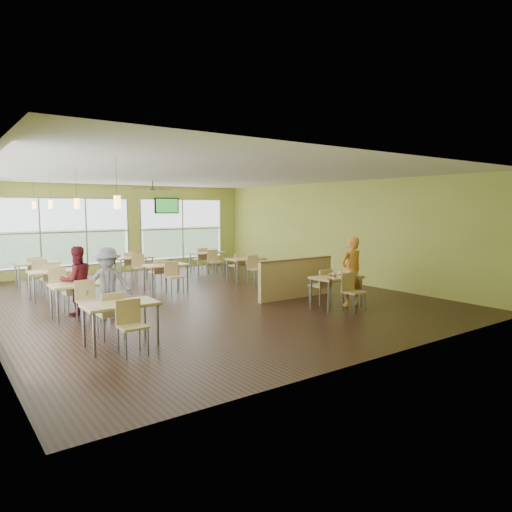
% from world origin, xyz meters
% --- Properties ---
extents(room, '(12.00, 12.04, 3.20)m').
position_xyz_m(room, '(0.00, 0.00, 1.60)').
color(room, black).
rests_on(room, ground).
extents(window_bays, '(9.24, 10.24, 2.38)m').
position_xyz_m(window_bays, '(-2.65, 3.08, 1.48)').
color(window_bays, white).
rests_on(window_bays, room).
extents(main_table, '(1.22, 1.52, 0.87)m').
position_xyz_m(main_table, '(2.00, -3.00, 0.63)').
color(main_table, tan).
rests_on(main_table, floor).
extents(half_wall_divider, '(2.40, 0.14, 1.04)m').
position_xyz_m(half_wall_divider, '(2.00, -1.55, 0.52)').
color(half_wall_divider, tan).
rests_on(half_wall_divider, floor).
extents(dining_tables, '(6.92, 8.72, 0.87)m').
position_xyz_m(dining_tables, '(-1.05, 1.71, 0.63)').
color(dining_tables, tan).
rests_on(dining_tables, floor).
extents(pendant_lights, '(0.11, 7.31, 0.86)m').
position_xyz_m(pendant_lights, '(-3.20, 0.68, 2.45)').
color(pendant_lights, '#2D2119').
rests_on(pendant_lights, ceiling).
extents(ceiling_fan, '(1.25, 1.25, 0.29)m').
position_xyz_m(ceiling_fan, '(-0.00, 3.00, 2.95)').
color(ceiling_fan, '#2D2119').
rests_on(ceiling_fan, ceiling).
extents(tv_backwall, '(1.00, 0.07, 0.60)m').
position_xyz_m(tv_backwall, '(1.80, 5.90, 2.45)').
color(tv_backwall, black).
rests_on(tv_backwall, wall_back).
extents(man_plaid, '(0.64, 0.45, 1.68)m').
position_xyz_m(man_plaid, '(2.45, -3.05, 0.84)').
color(man_plaid, '#F7571B').
rests_on(man_plaid, floor).
extents(patron_maroon, '(0.79, 0.64, 1.52)m').
position_xyz_m(patron_maroon, '(-3.17, -0.12, 0.76)').
color(patron_maroon, maroon).
rests_on(patron_maroon, floor).
extents(patron_grey, '(1.11, 0.82, 1.53)m').
position_xyz_m(patron_grey, '(-2.75, -0.94, 0.77)').
color(patron_grey, slate).
rests_on(patron_grey, floor).
extents(cup_blue, '(0.10, 0.10, 0.36)m').
position_xyz_m(cup_blue, '(1.68, -3.24, 0.82)').
color(cup_blue, white).
rests_on(cup_blue, main_table).
extents(cup_yellow, '(0.10, 0.10, 0.37)m').
position_xyz_m(cup_yellow, '(1.95, -3.18, 0.82)').
color(cup_yellow, white).
rests_on(cup_yellow, main_table).
extents(cup_red_near, '(0.10, 0.10, 0.36)m').
position_xyz_m(cup_red_near, '(2.20, -3.21, 0.82)').
color(cup_red_near, white).
rests_on(cup_red_near, main_table).
extents(cup_red_far, '(0.09, 0.09, 0.31)m').
position_xyz_m(cup_red_far, '(2.34, -3.10, 0.81)').
color(cup_red_far, white).
rests_on(cup_red_far, main_table).
extents(food_basket, '(0.23, 0.23, 0.05)m').
position_xyz_m(food_basket, '(2.43, -3.04, 0.78)').
color(food_basket, black).
rests_on(food_basket, main_table).
extents(ketchup_cup, '(0.06, 0.06, 0.02)m').
position_xyz_m(ketchup_cup, '(2.46, -3.15, 0.76)').
color(ketchup_cup, maroon).
rests_on(ketchup_cup, main_table).
extents(wrapper_left, '(0.19, 0.18, 0.04)m').
position_xyz_m(wrapper_left, '(1.47, -3.30, 0.77)').
color(wrapper_left, tan).
rests_on(wrapper_left, main_table).
extents(wrapper_mid, '(0.25, 0.23, 0.05)m').
position_xyz_m(wrapper_mid, '(2.02, -2.83, 0.78)').
color(wrapper_mid, tan).
rests_on(wrapper_mid, main_table).
extents(wrapper_right, '(0.17, 0.16, 0.04)m').
position_xyz_m(wrapper_right, '(2.33, -3.30, 0.77)').
color(wrapper_right, tan).
rests_on(wrapper_right, main_table).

